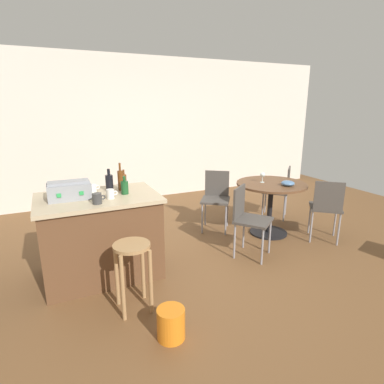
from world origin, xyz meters
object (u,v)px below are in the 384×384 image
Objects in this scene: kitchen_island at (101,236)px; wooden_stool at (132,262)px; folding_chair_left at (248,216)px; folding_chair_near at (280,188)px; bottle_0 at (121,180)px; serving_bowl at (288,183)px; bottle_2 at (125,187)px; dining_table at (271,195)px; bottle_1 at (109,182)px; wine_glass at (263,175)px; folding_chair_right at (326,205)px; bottle_3 at (124,181)px; plastic_bucket at (171,324)px; toolbox at (69,190)px; cup_0 at (111,194)px; cup_2 at (93,188)px; folding_chair_far at (216,196)px; cup_1 at (97,198)px.

wooden_stool is (0.15, -0.75, 0.02)m from kitchen_island.
folding_chair_left is (1.70, -0.27, 0.06)m from kitchen_island.
folding_chair_near is 2.78m from bottle_0.
bottle_2 is at bearing 179.66° from serving_bowl.
dining_table is 2.26m from bottle_1.
wooden_stool is 1.05m from bottle_0.
bottle_0 is (-1.43, 0.41, 0.50)m from folding_chair_left.
wine_glass reaches higher than wooden_stool.
bottle_2 is (-2.61, 0.34, 0.46)m from folding_chair_right.
bottle_0 reaches higher than wine_glass.
bottle_3 is 1.44× the size of wine_glass.
serving_bowl is 0.70× the size of plastic_bucket.
folding_chair_right is 3.34× the size of plastic_bucket.
toolbox is (-1.97, 0.29, 0.47)m from folding_chair_left.
cup_2 is at bearing 110.14° from cup_0.
cup_0 is at bearing 175.35° from folding_chair_right.
folding_chair_far is 0.75m from wine_glass.
wine_glass is (2.13, 0.10, -0.13)m from bottle_1.
cup_2 is at bearing 100.19° from wooden_stool.
folding_chair_far is 4.48× the size of bottle_2.
bottle_0 reaches higher than bottle_1.
cup_1 is at bearing -152.72° from folding_chair_far.
kitchen_island is 1.72m from folding_chair_left.
folding_chair_left is (-0.68, -0.43, -0.07)m from dining_table.
bottle_0 reaches higher than kitchen_island.
wooden_stool is 2.41m from dining_table.
bottle_2 is at bearing -88.63° from bottle_0.
cup_0 is 0.19m from cup_1.
plastic_bucket is at bearing -75.68° from kitchen_island.
toolbox is at bearing 176.12° from kitchen_island.
bottle_1 is 2.14m from wine_glass.
wooden_stool is 0.74× the size of folding_chair_far.
bottle_2 is 1.48m from plastic_bucket.
serving_bowl is (2.14, -0.29, -0.19)m from bottle_3.
bottle_0 is 1.64m from plastic_bucket.
bottle_3 is at bearing 78.47° from bottle_2.
wooden_stool is 1.62m from folding_chair_left.
folding_chair_far is 6.01× the size of wine_glass.
folding_chair_left is 1.83m from cup_2.
cup_2 is 2.51m from serving_bowl.
bottle_3 is at bearing 79.68° from wooden_stool.
folding_chair_left is 1.80m from cup_1.
wine_glass is at bearing 2.59° from bottle_1.
folding_chair_left is at bearing 175.22° from folding_chair_right.
bottle_2 reaches higher than dining_table.
bottle_0 is 2.22m from serving_bowl.
cup_1 is (0.23, -0.29, -0.04)m from toolbox.
kitchen_island is 0.57m from cup_1.
kitchen_island is 4.97× the size of bottle_1.
serving_bowl is (-0.48, -0.69, 0.29)m from folding_chair_near.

